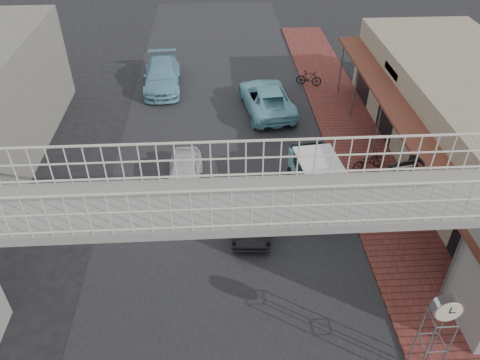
{
  "coord_description": "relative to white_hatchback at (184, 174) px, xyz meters",
  "views": [
    {
      "loc": [
        -0.26,
        -12.63,
        12.39
      ],
      "look_at": [
        0.55,
        1.41,
        1.8
      ],
      "focal_mm": 35.0,
      "sensor_mm": 36.0,
      "label": 1
    }
  ],
  "objects": [
    {
      "name": "road_strip",
      "position": [
        1.71,
        -3.54,
        -0.61
      ],
      "size": [
        10.0,
        60.0,
        0.01
      ],
      "primitive_type": "cube",
      "color": "black",
      "rests_on": "ground"
    },
    {
      "name": "dark_sedan",
      "position": [
        2.68,
        -2.39,
        0.05
      ],
      "size": [
        1.7,
        4.1,
        1.32
      ],
      "primitive_type": "imported",
      "rotation": [
        0.0,
        0.0,
        -0.08
      ],
      "color": "black",
      "rests_on": "ground"
    },
    {
      "name": "footbridge",
      "position": [
        1.71,
        -7.54,
        2.56
      ],
      "size": [
        16.4,
        2.4,
        6.34
      ],
      "color": "gray",
      "rests_on": "ground"
    },
    {
      "name": "white_hatchback",
      "position": [
        0.0,
        0.0,
        0.0
      ],
      "size": [
        1.54,
        3.64,
        1.23
      ],
      "primitive_type": "imported",
      "rotation": [
        0.0,
        0.0,
        -0.03
      ],
      "color": "silver",
      "rests_on": "ground"
    },
    {
      "name": "angkot_van",
      "position": [
        5.51,
        -1.19,
        0.53
      ],
      "size": [
        2.04,
        3.84,
        1.81
      ],
      "rotation": [
        0.0,
        0.0,
        0.11
      ],
      "color": "black",
      "rests_on": "ground"
    },
    {
      "name": "sidewalk",
      "position": [
        8.21,
        -0.54,
        -0.56
      ],
      "size": [
        3.0,
        40.0,
        0.1
      ],
      "primitive_type": "cube",
      "color": "brown",
      "rests_on": "ground"
    },
    {
      "name": "motorcycle_far",
      "position": [
        7.01,
        9.33,
        -0.06
      ],
      "size": [
        1.58,
        0.81,
        0.91
      ],
      "primitive_type": "imported",
      "rotation": [
        0.0,
        0.0,
        1.3
      ],
      "color": "black",
      "rests_on": "sidewalk"
    },
    {
      "name": "ground",
      "position": [
        1.71,
        -3.54,
        -0.61
      ],
      "size": [
        120.0,
        120.0,
        0.0
      ],
      "primitive_type": "plane",
      "color": "black",
      "rests_on": "ground"
    },
    {
      "name": "angkot_curb",
      "position": [
        4.21,
        6.58,
        0.11
      ],
      "size": [
        3.04,
        5.45,
        1.44
      ],
      "primitive_type": "imported",
      "rotation": [
        0.0,
        0.0,
        3.27
      ],
      "color": "#78BFD1",
      "rests_on": "ground"
    },
    {
      "name": "arrow_sign",
      "position": [
        8.73,
        -2.9,
        1.94
      ],
      "size": [
        1.82,
        1.19,
        3.04
      ],
      "rotation": [
        0.0,
        0.0,
        0.2
      ],
      "color": "#59595B",
      "rests_on": "sidewalk"
    },
    {
      "name": "angkot_far",
      "position": [
        -1.67,
        9.79,
        0.12
      ],
      "size": [
        2.29,
        5.14,
        1.47
      ],
      "primitive_type": "imported",
      "rotation": [
        0.0,
        0.0,
        0.05
      ],
      "color": "#73AFC8",
      "rests_on": "ground"
    },
    {
      "name": "shophouse_row",
      "position": [
        12.67,
        0.46,
        1.4
      ],
      "size": [
        7.2,
        18.0,
        4.0
      ],
      "color": "gray",
      "rests_on": "ground"
    },
    {
      "name": "motorcycle_near",
      "position": [
        8.18,
        0.67,
        -0.1
      ],
      "size": [
        1.68,
        1.02,
        0.83
      ],
      "primitive_type": "imported",
      "rotation": [
        0.0,
        0.0,
        1.88
      ],
      "color": "black",
      "rests_on": "sidewalk"
    },
    {
      "name": "street_clock",
      "position": [
        7.01,
        -9.11,
        2.11
      ],
      "size": [
        0.77,
        0.61,
        3.16
      ],
      "rotation": [
        0.0,
        0.0,
        0.0
      ],
      "color": "#59595B",
      "rests_on": "sidewalk"
    }
  ]
}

